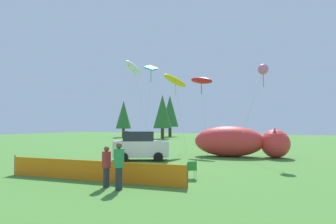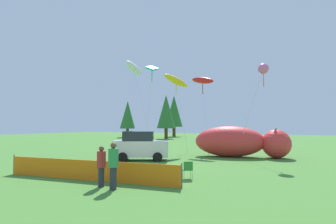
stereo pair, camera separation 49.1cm
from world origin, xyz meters
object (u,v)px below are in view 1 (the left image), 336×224
at_px(folding_chair, 192,168).
at_px(kite_teal_diamond, 151,70).
at_px(spectator_in_black_shirt, 106,165).
at_px(kite_white_ghost, 133,68).
at_px(inflatable_cat, 239,143).
at_px(parked_car, 141,146).
at_px(spectator_in_red_shirt, 119,164).
at_px(kite_pink_octopus, 263,70).
at_px(kite_yellow_hero, 175,81).
at_px(kite_red_lizard, 201,81).

distance_m(folding_chair, kite_teal_diamond, 13.68).
xyz_separation_m(spectator_in_black_shirt, kite_white_ghost, (-5.15, 10.01, 6.50)).
bearing_deg(inflatable_cat, parked_car, -150.31).
bearing_deg(spectator_in_red_shirt, kite_teal_diamond, 113.45).
bearing_deg(spectator_in_black_shirt, parked_car, 110.85).
bearing_deg(parked_car, kite_teal_diamond, 83.29).
bearing_deg(spectator_in_black_shirt, kite_pink_octopus, 64.49).
relative_size(kite_teal_diamond, kite_white_ghost, 1.01).
bearing_deg(kite_white_ghost, folding_chair, -41.71).
xyz_separation_m(folding_chair, kite_white_ghost, (-7.78, 6.93, 6.93)).
distance_m(inflatable_cat, spectator_in_black_shirt, 13.17).
distance_m(inflatable_cat, spectator_in_red_shirt, 13.15).
xyz_separation_m(parked_car, kite_white_ghost, (-2.26, 2.42, 6.39)).
distance_m(spectator_in_black_shirt, kite_yellow_hero, 14.43).
xyz_separation_m(folding_chair, kite_pink_octopus, (2.61, 7.91, 6.05)).
relative_size(spectator_in_red_shirt, kite_white_ghost, 0.23).
bearing_deg(kite_white_ghost, parked_car, -47.01).
bearing_deg(inflatable_cat, spectator_in_red_shirt, -111.69).
bearing_deg(folding_chair, parked_car, 17.40).
relative_size(parked_car, inflatable_cat, 0.56).
bearing_deg(kite_teal_diamond, kite_white_ghost, -103.48).
bearing_deg(kite_red_lizard, kite_teal_diamond, -149.98).
relative_size(spectator_in_black_shirt, kite_red_lizard, 0.23).
relative_size(spectator_in_black_shirt, kite_pink_octopus, 0.24).
xyz_separation_m(kite_red_lizard, kite_yellow_hero, (-2.01, -1.53, -0.13)).
bearing_deg(kite_red_lizard, spectator_in_black_shirt, -87.93).
xyz_separation_m(kite_red_lizard, kite_white_ghost, (-4.62, -4.56, 0.72)).
bearing_deg(folding_chair, spectator_in_black_shirt, 106.15).
bearing_deg(kite_pink_octopus, kite_yellow_hero, 165.27).
xyz_separation_m(spectator_in_red_shirt, kite_red_lizard, (-1.25, 14.70, 5.69)).
bearing_deg(spectator_in_red_shirt, inflatable_cat, 79.41).
height_order(spectator_in_black_shirt, kite_teal_diamond, kite_teal_diamond).
bearing_deg(kite_yellow_hero, kite_white_ghost, -130.85).
bearing_deg(parked_car, kite_white_ghost, 105.67).
distance_m(folding_chair, kite_pink_octopus, 10.29).
height_order(inflatable_cat, kite_red_lizard, kite_red_lizard).
height_order(kite_teal_diamond, kite_white_ghost, kite_teal_diamond).
distance_m(kite_pink_octopus, kite_white_ghost, 10.47).
height_order(parked_car, kite_yellow_hero, kite_yellow_hero).
xyz_separation_m(spectator_in_black_shirt, kite_teal_diamond, (-4.62, 12.20, 6.74)).
height_order(inflatable_cat, spectator_in_red_shirt, inflatable_cat).
xyz_separation_m(folding_chair, spectator_in_red_shirt, (-1.90, -3.21, 0.52)).
bearing_deg(kite_red_lizard, kite_white_ghost, -135.41).
bearing_deg(parked_car, inflatable_cat, 13.47).
bearing_deg(kite_yellow_hero, kite_pink_octopus, -14.73).
distance_m(folding_chair, kite_white_ghost, 12.51).
height_order(folding_chair, inflatable_cat, inflatable_cat).
distance_m(folding_chair, inflatable_cat, 9.74).
height_order(spectator_in_red_shirt, kite_white_ghost, kite_white_ghost).
height_order(spectator_in_red_shirt, kite_yellow_hero, kite_yellow_hero).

